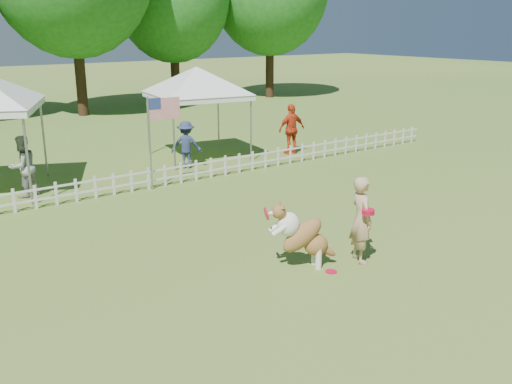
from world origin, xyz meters
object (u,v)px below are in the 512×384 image
at_px(frisbee_on_turf, 331,272).
at_px(canopy_tent_right, 198,114).
at_px(flag_pole, 150,144).
at_px(handler, 361,219).
at_px(spectator_b, 186,145).
at_px(spectator_c, 292,129).
at_px(dog, 303,235).
at_px(spectator_a, 23,166).

bearing_deg(frisbee_on_turf, canopy_tent_right, 73.32).
bearing_deg(frisbee_on_turf, flag_pole, 91.63).
height_order(handler, spectator_b, handler).
xyz_separation_m(frisbee_on_turf, canopy_tent_right, (2.85, 9.50, 1.47)).
distance_m(flag_pole, spectator_b, 2.61).
relative_size(spectator_b, spectator_c, 0.85).
height_order(flag_pole, spectator_c, flag_pole).
bearing_deg(dog, spectator_b, 97.60).
bearing_deg(canopy_tent_right, dog, -100.32).
bearing_deg(frisbee_on_turf, handler, 5.47).
relative_size(handler, flag_pole, 0.66).
height_order(canopy_tent_right, spectator_b, canopy_tent_right).
distance_m(handler, spectator_b, 8.44).
height_order(flag_pole, spectator_b, flag_pole).
bearing_deg(canopy_tent_right, handler, -93.44).
relative_size(frisbee_on_turf, canopy_tent_right, 0.07).
bearing_deg(flag_pole, spectator_b, 42.44).
height_order(canopy_tent_right, spectator_c, canopy_tent_right).
height_order(frisbee_on_turf, spectator_a, spectator_a).
relative_size(frisbee_on_turf, spectator_b, 0.14).
xyz_separation_m(spectator_a, spectator_c, (8.89, -0.11, 0.06)).
relative_size(dog, frisbee_on_turf, 6.04).
height_order(dog, spectator_a, spectator_a).
xyz_separation_m(handler, spectator_a, (-3.96, 8.13, -0.02)).
height_order(frisbee_on_turf, spectator_b, spectator_b).
relative_size(frisbee_on_turf, spectator_a, 0.13).
bearing_deg(frisbee_on_turf, spectator_c, 54.68).
distance_m(dog, flag_pole, 6.42).
xyz_separation_m(canopy_tent_right, flag_pole, (-3.04, -2.65, -0.22)).
xyz_separation_m(dog, spectator_b, (2.08, 8.00, 0.10)).
relative_size(handler, dog, 1.30).
relative_size(spectator_a, spectator_c, 0.93).
bearing_deg(handler, frisbee_on_turf, 115.04).
bearing_deg(dog, flag_pole, 111.35).
distance_m(spectator_a, spectator_c, 8.89).
bearing_deg(spectator_c, flag_pole, 17.02).
xyz_separation_m(handler, dog, (-1.09, 0.38, -0.19)).
xyz_separation_m(dog, spectator_c, (6.02, 7.63, 0.23)).
bearing_deg(spectator_b, flag_pole, 73.10).
xyz_separation_m(flag_pole, spectator_a, (-2.96, 1.35, -0.45)).
distance_m(dog, spectator_b, 8.27).
distance_m(frisbee_on_turf, spectator_a, 8.82).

